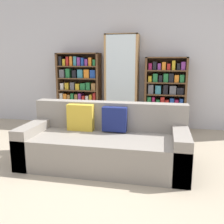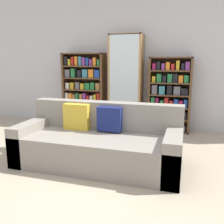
{
  "view_description": "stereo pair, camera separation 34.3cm",
  "coord_description": "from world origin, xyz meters",
  "px_view_note": "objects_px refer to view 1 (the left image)",
  "views": [
    {
      "loc": [
        0.68,
        -2.57,
        1.35
      ],
      "look_at": [
        -0.15,
        1.36,
        0.52
      ],
      "focal_mm": 40.0,
      "sensor_mm": 36.0,
      "label": 1
    },
    {
      "loc": [
        1.01,
        -2.49,
        1.35
      ],
      "look_at": [
        -0.15,
        1.36,
        0.52
      ],
      "focal_mm": 40.0,
      "sensor_mm": 36.0,
      "label": 2
    }
  ],
  "objects_px": {
    "couch": "(104,144)",
    "display_cabinet": "(122,82)",
    "wine_bottle": "(138,130)",
    "bookshelf_left": "(79,91)",
    "bookshelf_right": "(165,95)"
  },
  "relations": [
    {
      "from": "couch",
      "to": "bookshelf_left",
      "type": "relative_size",
      "value": 1.41
    },
    {
      "from": "bookshelf_left",
      "to": "display_cabinet",
      "type": "xyz_separation_m",
      "value": [
        0.9,
        -0.02,
        0.2
      ]
    },
    {
      "from": "couch",
      "to": "display_cabinet",
      "type": "relative_size",
      "value": 1.15
    },
    {
      "from": "display_cabinet",
      "to": "wine_bottle",
      "type": "distance_m",
      "value": 1.09
    },
    {
      "from": "bookshelf_left",
      "to": "display_cabinet",
      "type": "distance_m",
      "value": 0.93
    },
    {
      "from": "couch",
      "to": "display_cabinet",
      "type": "height_order",
      "value": "display_cabinet"
    },
    {
      "from": "display_cabinet",
      "to": "bookshelf_right",
      "type": "bearing_deg",
      "value": 1.13
    },
    {
      "from": "couch",
      "to": "wine_bottle",
      "type": "distance_m",
      "value": 1.27
    },
    {
      "from": "couch",
      "to": "bookshelf_left",
      "type": "bearing_deg",
      "value": 117.81
    },
    {
      "from": "couch",
      "to": "wine_bottle",
      "type": "xyz_separation_m",
      "value": [
        0.31,
        1.22,
        -0.14
      ]
    },
    {
      "from": "couch",
      "to": "display_cabinet",
      "type": "bearing_deg",
      "value": 92.7
    },
    {
      "from": "couch",
      "to": "bookshelf_right",
      "type": "xyz_separation_m",
      "value": [
        0.76,
        1.88,
        0.42
      ]
    },
    {
      "from": "bookshelf_left",
      "to": "bookshelf_right",
      "type": "height_order",
      "value": "bookshelf_left"
    },
    {
      "from": "couch",
      "to": "display_cabinet",
      "type": "distance_m",
      "value": 1.97
    },
    {
      "from": "display_cabinet",
      "to": "wine_bottle",
      "type": "bearing_deg",
      "value": -57.81
    }
  ]
}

